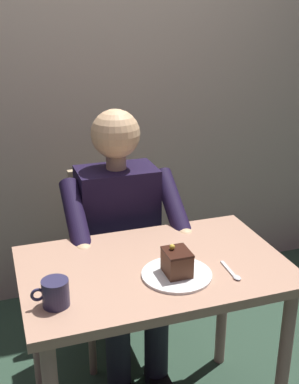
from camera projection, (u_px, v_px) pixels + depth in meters
The scene contains 8 objects.
cafe_rear_panel at pixel (81, 36), 2.60m from camera, with size 6.40×0.12×3.00m, color #C1A896.
dining_table at pixel (154, 290), 1.85m from camera, with size 0.98×0.63×0.76m.
chair at pixel (114, 251), 2.45m from camera, with size 0.42×0.42×0.91m.
seated_person at pixel (122, 238), 2.24m from camera, with size 0.53×0.58×1.24m.
dessert_plate at pixel (177, 274), 1.73m from camera, with size 0.25×0.25×0.01m, color white.
cake_slice at pixel (177, 262), 1.72m from camera, with size 0.09×0.10×0.11m.
coffee_cup at pixel (55, 292), 1.55m from camera, with size 0.12×0.09×0.09m.
dessert_spoon at pixel (233, 273), 1.74m from camera, with size 0.03×0.14×0.01m.
Camera 1 is at (0.52, 1.50, 1.66)m, focal length 45.71 mm.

